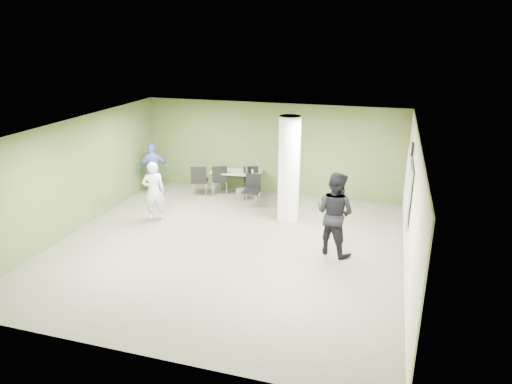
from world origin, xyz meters
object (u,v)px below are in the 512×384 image
(folding_table, at_px, (237,173))
(man_black, at_px, (335,213))
(man_blue, at_px, (153,169))
(chair_back_left, at_px, (199,179))
(woman_white, at_px, (154,191))

(folding_table, bearing_deg, man_black, -47.78)
(man_blue, bearing_deg, folding_table, 165.50)
(folding_table, relative_size, chair_back_left, 1.62)
(folding_table, relative_size, man_black, 0.83)
(woman_white, bearing_deg, folding_table, -153.59)
(woman_white, distance_m, man_blue, 2.01)
(man_black, bearing_deg, folding_table, -18.25)
(chair_back_left, bearing_deg, man_blue, -8.49)
(woman_white, xyz_separation_m, man_black, (4.84, -0.62, 0.17))
(folding_table, xyz_separation_m, man_blue, (-2.43, -0.76, 0.13))
(folding_table, height_order, man_black, man_black)
(woman_white, bearing_deg, man_blue, -94.78)
(chair_back_left, xyz_separation_m, woman_white, (-0.44, -1.98, 0.22))
(man_blue, bearing_deg, chair_back_left, 156.79)
(chair_back_left, xyz_separation_m, man_blue, (-1.41, -0.22, 0.24))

